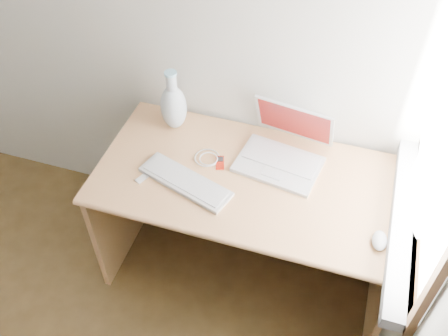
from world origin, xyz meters
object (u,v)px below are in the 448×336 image
(laptop, at_px, (282,150))
(external_keyboard, at_px, (185,182))
(desk, at_px, (254,195))
(vase, at_px, (173,106))

(laptop, bearing_deg, external_keyboard, -134.35)
(external_keyboard, bearing_deg, desk, 54.27)
(external_keyboard, relative_size, vase, 1.41)
(laptop, distance_m, external_keyboard, 0.46)
(desk, height_order, laptop, laptop)
(external_keyboard, height_order, vase, vase)
(laptop, distance_m, vase, 0.56)
(desk, distance_m, vase, 0.58)
(laptop, bearing_deg, vase, -177.94)
(laptop, xyz_separation_m, vase, (-0.55, 0.06, 0.07))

